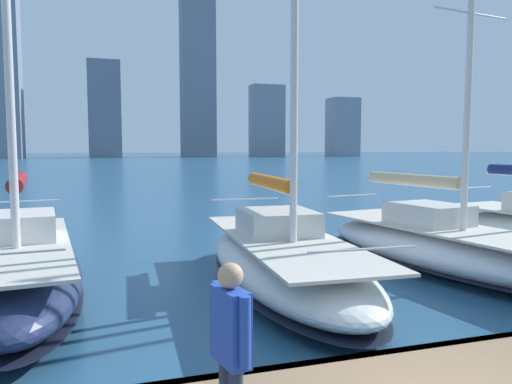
% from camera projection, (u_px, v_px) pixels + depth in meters
% --- Properties ---
extents(city_skyline, '(168.16, 20.31, 54.52)m').
position_uv_depth(city_skyline, '(71.00, 87.00, 152.70)').
color(city_skyline, gray).
rests_on(city_skyline, ground).
extents(sailboat_tan, '(3.99, 8.95, 9.96)m').
position_uv_depth(sailboat_tan, '(441.00, 245.00, 13.12)').
color(sailboat_tan, white).
rests_on(sailboat_tan, ground).
extents(sailboat_orange, '(3.15, 8.54, 10.08)m').
position_uv_depth(sailboat_orange, '(283.00, 259.00, 11.37)').
color(sailboat_orange, white).
rests_on(sailboat_orange, ground).
extents(sailboat_maroon, '(3.15, 8.07, 11.34)m').
position_uv_depth(sailboat_maroon, '(19.00, 269.00, 10.15)').
color(sailboat_maroon, navy).
rests_on(sailboat_maroon, ground).
extents(person_blue_shirt, '(0.28, 0.60, 1.65)m').
position_uv_depth(person_blue_shirt, '(231.00, 339.00, 4.22)').
color(person_blue_shirt, '#2D3347').
rests_on(person_blue_shirt, dock_pier).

